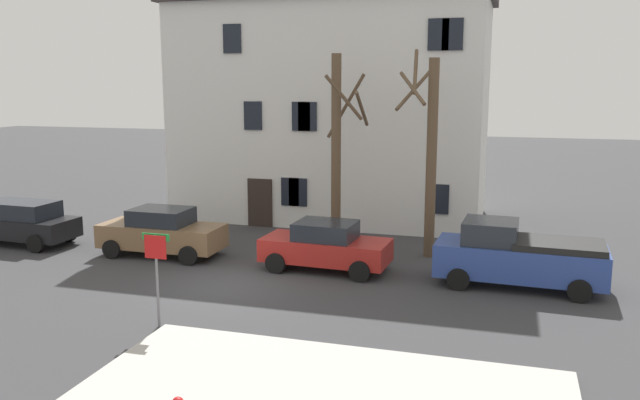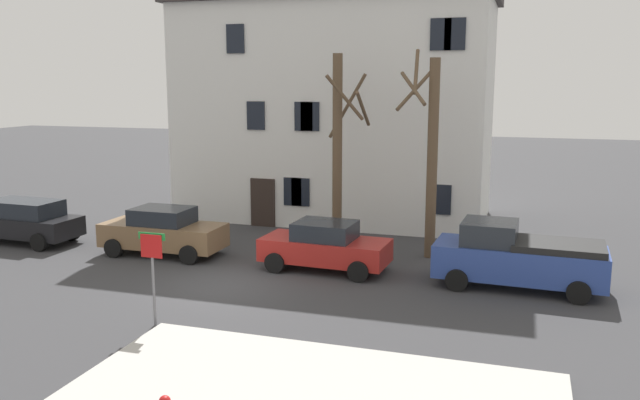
% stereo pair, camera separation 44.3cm
% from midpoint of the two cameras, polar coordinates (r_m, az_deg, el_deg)
% --- Properties ---
extents(ground_plane, '(120.00, 120.00, 0.00)m').
position_cam_midpoint_polar(ground_plane, '(20.58, -8.88, -7.40)').
color(ground_plane, '#38383A').
extents(building_main, '(14.22, 6.77, 11.47)m').
position_cam_midpoint_polar(building_main, '(30.12, 0.61, 9.56)').
color(building_main, white).
rests_on(building_main, ground_plane).
extents(tree_bare_near, '(1.69, 2.08, 7.24)m').
position_cam_midpoint_polar(tree_bare_near, '(24.33, 1.03, 4.63)').
color(tree_bare_near, brown).
rests_on(tree_bare_near, ground_plane).
extents(tree_bare_mid, '(1.50, 2.53, 7.35)m').
position_cam_midpoint_polar(tree_bare_mid, '(23.24, 9.05, 4.15)').
color(tree_bare_mid, brown).
rests_on(tree_bare_mid, ground_plane).
extents(car_black_wagon, '(4.57, 2.10, 1.69)m').
position_cam_midpoint_polar(car_black_wagon, '(27.84, -25.24, -1.74)').
color(car_black_wagon, black).
rests_on(car_black_wagon, ground_plane).
extents(car_brown_sedan, '(4.47, 2.00, 1.74)m').
position_cam_midpoint_polar(car_brown_sedan, '(24.27, -14.18, -2.74)').
color(car_brown_sedan, brown).
rests_on(car_brown_sedan, ground_plane).
extents(car_red_sedan, '(4.31, 2.17, 1.65)m').
position_cam_midpoint_polar(car_red_sedan, '(21.73, -0.09, -4.05)').
color(car_red_sedan, '#AD231E').
rests_on(car_red_sedan, ground_plane).
extents(pickup_truck_blue, '(5.11, 2.32, 2.02)m').
position_cam_midpoint_polar(pickup_truck_blue, '(20.80, 16.36, -4.71)').
color(pickup_truck_blue, '#2D4799').
rests_on(pickup_truck_blue, ground_plane).
extents(street_sign_pole, '(0.76, 0.07, 2.46)m').
position_cam_midpoint_polar(street_sign_pole, '(17.10, -14.87, -5.23)').
color(street_sign_pole, slate).
rests_on(street_sign_pole, ground_plane).
extents(bicycle_leaning, '(1.68, 0.57, 1.03)m').
position_cam_midpoint_polar(bicycle_leaning, '(27.02, -15.40, -2.57)').
color(bicycle_leaning, black).
rests_on(bicycle_leaning, ground_plane).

